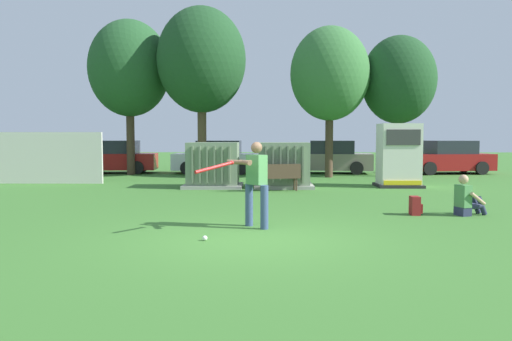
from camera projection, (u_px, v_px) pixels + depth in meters
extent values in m
plane|color=#3D752D|center=(250.00, 239.00, 9.20)|extent=(96.00, 96.00, 0.00)
cube|color=beige|center=(41.00, 158.00, 19.78)|extent=(4.80, 0.12, 2.00)
cube|color=#9E9B93|center=(213.00, 186.00, 18.33)|extent=(2.10, 1.70, 0.12)
cube|color=gray|center=(213.00, 163.00, 18.27)|extent=(1.80, 1.40, 1.50)
cube|color=#63755B|center=(192.00, 165.00, 17.53)|extent=(0.06, 0.12, 1.27)
cube|color=#63755B|center=(200.00, 165.00, 17.52)|extent=(0.06, 0.12, 1.27)
cube|color=#63755B|center=(207.00, 165.00, 17.52)|extent=(0.06, 0.12, 1.27)
cube|color=#63755B|center=(215.00, 165.00, 17.51)|extent=(0.06, 0.12, 1.27)
cube|color=#63755B|center=(222.00, 165.00, 17.51)|extent=(0.06, 0.12, 1.27)
cube|color=#63755B|center=(229.00, 165.00, 17.50)|extent=(0.06, 0.12, 1.27)
cube|color=#9E9B93|center=(284.00, 186.00, 18.32)|extent=(2.10, 1.70, 0.12)
cube|color=gray|center=(284.00, 163.00, 18.26)|extent=(1.80, 1.40, 1.50)
cube|color=#63755B|center=(266.00, 165.00, 17.52)|extent=(0.06, 0.12, 1.27)
cube|color=#63755B|center=(273.00, 165.00, 17.51)|extent=(0.06, 0.12, 1.27)
cube|color=#63755B|center=(281.00, 165.00, 17.51)|extent=(0.06, 0.12, 1.27)
cube|color=#63755B|center=(288.00, 165.00, 17.50)|extent=(0.06, 0.12, 1.27)
cube|color=#63755B|center=(295.00, 165.00, 17.50)|extent=(0.06, 0.12, 1.27)
cube|color=#63755B|center=(303.00, 165.00, 17.49)|extent=(0.06, 0.12, 1.27)
cube|color=#262626|center=(398.00, 185.00, 18.57)|extent=(1.60, 1.40, 0.10)
cube|color=silver|center=(399.00, 154.00, 18.49)|extent=(1.40, 1.20, 2.20)
cube|color=#383838|center=(404.00, 137.00, 17.83)|extent=(1.19, 0.04, 0.55)
cube|color=yellow|center=(403.00, 183.00, 17.94)|extent=(1.33, 0.04, 0.16)
cube|color=#4C3828|center=(273.00, 178.00, 17.14)|extent=(1.84, 0.75, 0.05)
cube|color=#4C3828|center=(275.00, 171.00, 16.95)|extent=(1.77, 0.39, 0.44)
cylinder|color=#4C3828|center=(250.00, 185.00, 17.16)|extent=(0.06, 0.06, 0.42)
cylinder|color=#4C3828|center=(294.00, 184.00, 17.43)|extent=(0.06, 0.06, 0.42)
cylinder|color=#4C3828|center=(252.00, 185.00, 16.88)|extent=(0.06, 0.06, 0.42)
cylinder|color=#4C3828|center=(296.00, 185.00, 17.15)|extent=(0.06, 0.06, 0.42)
cylinder|color=#384C75|center=(264.00, 207.00, 10.13)|extent=(0.16, 0.16, 0.88)
cylinder|color=#384C75|center=(249.00, 205.00, 10.49)|extent=(0.16, 0.16, 0.88)
cube|color=#4C8C4C|center=(257.00, 170.00, 10.26)|extent=(0.44, 0.46, 0.60)
sphere|color=brown|center=(257.00, 148.00, 10.23)|extent=(0.23, 0.23, 0.23)
cylinder|color=brown|center=(245.00, 163.00, 9.94)|extent=(0.29, 0.54, 0.09)
cylinder|color=brown|center=(239.00, 162.00, 10.08)|extent=(0.52, 0.34, 0.09)
cylinder|color=red|center=(214.00, 167.00, 9.57)|extent=(0.68, 0.61, 0.21)
sphere|color=red|center=(232.00, 163.00, 9.84)|extent=(0.08, 0.08, 0.08)
sphere|color=white|center=(205.00, 238.00, 9.04)|extent=(0.09, 0.09, 0.09)
cube|color=#282D4C|center=(463.00, 211.00, 11.87)|extent=(0.34, 0.40, 0.20)
cube|color=#4C8C4C|center=(463.00, 196.00, 11.84)|extent=(0.32, 0.41, 0.52)
sphere|color=tan|center=(464.00, 179.00, 11.81)|extent=(0.22, 0.22, 0.22)
cylinder|color=#282D4C|center=(468.00, 205.00, 12.02)|extent=(0.47, 0.27, 0.13)
cylinder|color=#282D4C|center=(476.00, 205.00, 12.09)|extent=(0.32, 0.21, 0.46)
cylinder|color=#282D4C|center=(474.00, 206.00, 11.83)|extent=(0.47, 0.27, 0.13)
cylinder|color=#282D4C|center=(482.00, 206.00, 11.90)|extent=(0.32, 0.21, 0.46)
cylinder|color=tan|center=(464.00, 196.00, 12.13)|extent=(0.42, 0.21, 0.32)
cylinder|color=tan|center=(478.00, 199.00, 11.69)|extent=(0.42, 0.21, 0.32)
cube|color=maroon|center=(415.00, 206.00, 11.96)|extent=(0.20, 0.32, 0.44)
cube|color=maroon|center=(420.00, 208.00, 11.96)|extent=(0.06, 0.22, 0.22)
cylinder|color=#4C3828|center=(131.00, 142.00, 24.28)|extent=(0.38, 0.38, 3.12)
ellipsoid|color=#235128|center=(129.00, 68.00, 24.04)|extent=(3.83, 3.83, 4.55)
cylinder|color=brown|center=(202.00, 141.00, 23.24)|extent=(0.40, 0.40, 3.26)
ellipsoid|color=#1E4723|center=(202.00, 60.00, 22.99)|extent=(4.02, 4.02, 4.77)
cylinder|color=#4C3828|center=(329.00, 146.00, 22.70)|extent=(0.35, 0.35, 2.84)
ellipsoid|color=#387038|center=(330.00, 74.00, 22.48)|extent=(3.50, 3.50, 4.15)
cylinder|color=#4C3828|center=(397.00, 147.00, 23.14)|extent=(0.33, 0.33, 2.71)
ellipsoid|color=#1E4723|center=(399.00, 80.00, 22.93)|extent=(3.33, 3.33, 3.95)
cube|color=maroon|center=(114.00, 161.00, 25.31)|extent=(4.32, 2.02, 0.80)
cube|color=#262B33|center=(116.00, 147.00, 25.27)|extent=(2.22, 1.72, 0.64)
cylinder|color=black|center=(82.00, 168.00, 24.41)|extent=(0.66, 0.27, 0.64)
cylinder|color=black|center=(92.00, 166.00, 26.10)|extent=(0.66, 0.27, 0.64)
cylinder|color=black|center=(137.00, 168.00, 24.56)|extent=(0.66, 0.27, 0.64)
cylinder|color=black|center=(143.00, 166.00, 26.25)|extent=(0.66, 0.27, 0.64)
cube|color=silver|center=(216.00, 162.00, 25.08)|extent=(4.25, 1.83, 0.80)
cube|color=#262B33|center=(219.00, 147.00, 25.02)|extent=(2.15, 1.62, 0.64)
cylinder|color=black|center=(187.00, 168.00, 24.32)|extent=(0.65, 0.24, 0.64)
cylinder|color=black|center=(193.00, 166.00, 26.01)|extent=(0.65, 0.24, 0.64)
cylinder|color=black|center=(241.00, 168.00, 24.19)|extent=(0.65, 0.24, 0.64)
cylinder|color=black|center=(244.00, 166.00, 25.88)|extent=(0.65, 0.24, 0.64)
cube|color=gray|center=(329.00, 162.00, 25.17)|extent=(4.35, 2.11, 0.80)
cube|color=#262B33|center=(332.00, 147.00, 25.10)|extent=(2.25, 1.76, 0.64)
cylinder|color=black|center=(302.00, 168.00, 24.50)|extent=(0.66, 0.28, 0.64)
cylinder|color=black|center=(303.00, 166.00, 26.18)|extent=(0.66, 0.28, 0.64)
cylinder|color=black|center=(357.00, 168.00, 24.18)|extent=(0.66, 0.28, 0.64)
cylinder|color=black|center=(354.00, 166.00, 25.87)|extent=(0.66, 0.28, 0.64)
cube|color=maroon|center=(447.00, 162.00, 24.91)|extent=(4.38, 2.23, 0.80)
cube|color=#262B33|center=(451.00, 147.00, 24.87)|extent=(2.28, 1.82, 0.64)
cylinder|color=black|center=(430.00, 168.00, 23.94)|extent=(0.66, 0.30, 0.64)
cylinder|color=black|center=(414.00, 166.00, 25.63)|extent=(0.66, 0.30, 0.64)
cylinder|color=black|center=(482.00, 168.00, 24.22)|extent=(0.66, 0.30, 0.64)
cylinder|color=black|center=(463.00, 166.00, 25.91)|extent=(0.66, 0.30, 0.64)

